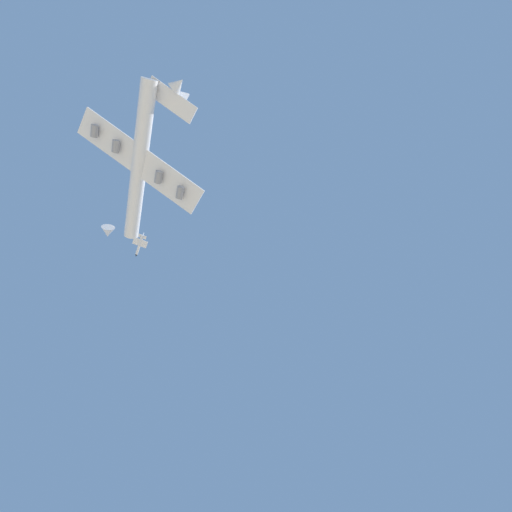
# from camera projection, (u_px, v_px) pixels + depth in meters

# --- Properties ---
(carrier_jet) EXTENTS (79.12, 58.51, 23.85)m
(carrier_jet) POSITION_uv_depth(u_px,v_px,m) (140.00, 162.00, 151.59)
(carrier_jet) COLOR white
(chase_jet_lead) EXTENTS (15.22, 8.23, 4.00)m
(chase_jet_lead) POSITION_uv_depth(u_px,v_px,m) (139.00, 245.00, 205.30)
(chase_jet_lead) COLOR silver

